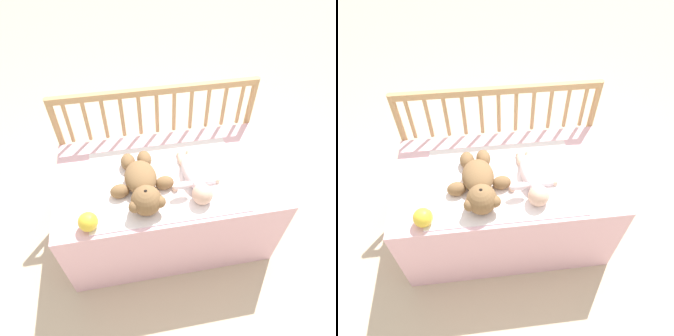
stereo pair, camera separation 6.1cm
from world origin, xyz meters
TOP-DOWN VIEW (x-y plane):
  - ground_plane at (0.00, 0.00)m, footprint 12.00×12.00m
  - crib_mattress at (0.00, 0.00)m, footprint 1.16×0.64m
  - crib_rail at (0.00, 0.34)m, footprint 1.16×0.04m
  - blanket at (-0.02, -0.04)m, footprint 0.77×0.51m
  - teddy_bear at (-0.14, -0.09)m, footprint 0.32×0.42m
  - baby at (0.12, -0.08)m, footprint 0.26×0.38m
  - toy_ball at (-0.40, -0.25)m, footprint 0.09×0.09m

SIDE VIEW (x-z plane):
  - ground_plane at x=0.00m, z-range 0.00..0.00m
  - crib_mattress at x=0.00m, z-range 0.00..0.54m
  - blanket at x=-0.02m, z-range 0.54..0.55m
  - baby at x=0.12m, z-range 0.54..0.64m
  - toy_ball at x=-0.40m, z-range 0.54..0.63m
  - crib_rail at x=0.00m, z-range 0.18..1.02m
  - teddy_bear at x=-0.14m, z-range 0.53..0.68m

